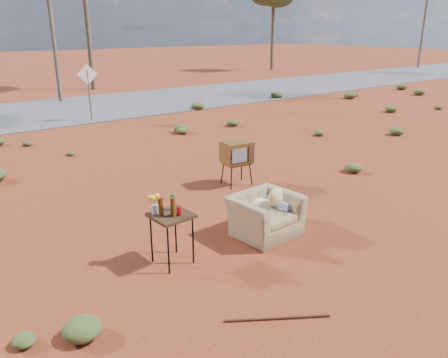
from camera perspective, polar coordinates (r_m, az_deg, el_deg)
ground at (r=7.36m, az=5.98°, el=-9.25°), size 140.00×140.00×0.00m
highway at (r=20.50m, az=-23.79°, el=7.84°), size 140.00×7.00×0.04m
armchair at (r=7.76m, az=5.78°, el=-3.91°), size 1.36×0.92×0.98m
tv_unit at (r=10.02m, az=1.69°, el=3.41°), size 0.70×0.59×1.03m
side_table at (r=6.65m, az=-7.39°, el=-4.38°), size 0.62×0.62×1.15m
rusty_bar at (r=5.82m, az=6.96°, el=-17.59°), size 1.17×0.74×0.04m
road_sign at (r=17.85m, az=-17.32°, el=11.96°), size 0.78×0.06×2.19m
utility_pole_center at (r=23.14m, az=-21.75°, el=19.56°), size 1.40×0.20×8.00m
utility_pole_east at (r=44.40m, az=24.70°, el=18.41°), size 1.40×0.20×8.00m
scrub_patch at (r=10.37m, az=-14.16°, el=-0.27°), size 17.49×8.07×0.33m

